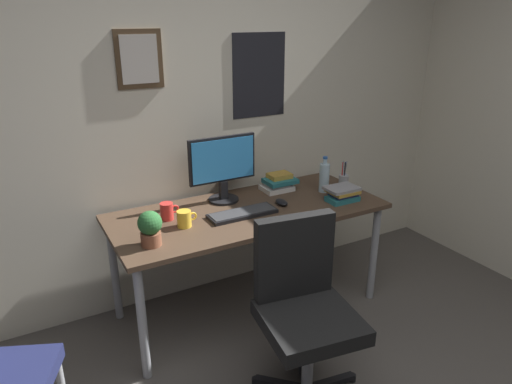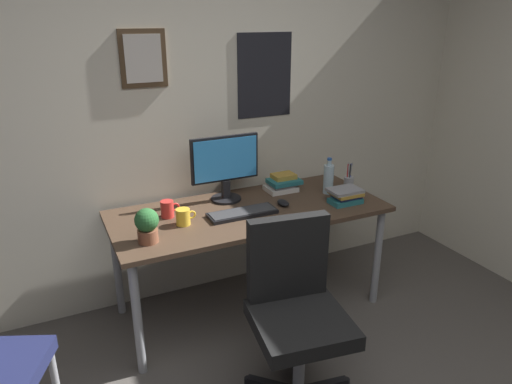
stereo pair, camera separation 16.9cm
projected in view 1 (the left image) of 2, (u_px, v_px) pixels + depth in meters
wall_back at (189, 110)px, 3.06m from camera, size 4.40×0.10×2.60m
desk at (248, 219)px, 3.01m from camera, size 1.74×0.75×0.73m
office_chair at (303, 302)px, 2.37m from camera, size 0.57×0.57×0.95m
monitor at (223, 166)px, 3.04m from camera, size 0.46×0.20×0.43m
keyboard at (242, 213)px, 2.89m from camera, size 0.43×0.15×0.03m
computer_mouse at (282, 202)px, 3.04m from camera, size 0.06×0.11×0.04m
water_bottle at (324, 177)px, 3.24m from camera, size 0.07×0.07×0.25m
coffee_mug_near at (185, 219)px, 2.72m from camera, size 0.12×0.08×0.10m
coffee_mug_far at (167, 211)px, 2.82m from camera, size 0.12×0.08×0.10m
potted_plant at (150, 227)px, 2.48m from camera, size 0.13×0.13×0.20m
pen_cup at (344, 181)px, 3.33m from camera, size 0.07×0.07×0.20m
book_stack_left at (342, 194)px, 3.10m from camera, size 0.21×0.16×0.09m
book_stack_right at (278, 183)px, 3.29m from camera, size 0.23×0.17×0.12m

